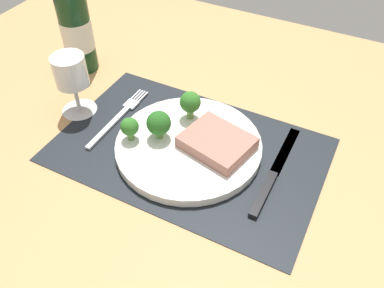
# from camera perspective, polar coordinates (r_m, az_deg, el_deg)

# --- Properties ---
(ground_plane) EXTENTS (1.40, 1.10, 0.03)m
(ground_plane) POSITION_cam_1_polar(r_m,az_deg,el_deg) (0.74, -0.48, -1.67)
(ground_plane) COLOR tan
(placemat) EXTENTS (0.48, 0.30, 0.00)m
(placemat) POSITION_cam_1_polar(r_m,az_deg,el_deg) (0.73, -0.48, -0.78)
(placemat) COLOR black
(placemat) RESTS_ON ground_plane
(plate) EXTENTS (0.26, 0.26, 0.02)m
(plate) POSITION_cam_1_polar(r_m,az_deg,el_deg) (0.72, -0.49, -0.24)
(plate) COLOR white
(plate) RESTS_ON placemat
(steak) EXTENTS (0.13, 0.12, 0.02)m
(steak) POSITION_cam_1_polar(r_m,az_deg,el_deg) (0.70, 3.55, 0.25)
(steak) COLOR #9E6B5B
(steak) RESTS_ON plate
(broccoli_center) EXTENTS (0.04, 0.04, 0.05)m
(broccoli_center) POSITION_cam_1_polar(r_m,az_deg,el_deg) (0.71, -4.72, 2.92)
(broccoli_center) COLOR #6B994C
(broccoli_center) RESTS_ON plate
(broccoli_near_steak) EXTENTS (0.03, 0.03, 0.04)m
(broccoli_near_steak) POSITION_cam_1_polar(r_m,az_deg,el_deg) (0.71, -8.80, 2.37)
(broccoli_near_steak) COLOR #5B8942
(broccoli_near_steak) RESTS_ON plate
(broccoli_near_fork) EXTENTS (0.04, 0.04, 0.06)m
(broccoli_near_fork) POSITION_cam_1_polar(r_m,az_deg,el_deg) (0.75, -0.25, 5.88)
(broccoli_near_fork) COLOR #6B994C
(broccoli_near_fork) RESTS_ON plate
(fork) EXTENTS (0.02, 0.19, 0.01)m
(fork) POSITION_cam_1_polar(r_m,az_deg,el_deg) (0.80, -10.30, 3.82)
(fork) COLOR silver
(fork) RESTS_ON placemat
(knife) EXTENTS (0.02, 0.23, 0.01)m
(knife) POSITION_cam_1_polar(r_m,az_deg,el_deg) (0.69, 11.29, -4.41)
(knife) COLOR black
(knife) RESTS_ON placemat
(wine_bottle) EXTENTS (0.07, 0.07, 0.26)m
(wine_bottle) POSITION_cam_1_polar(r_m,az_deg,el_deg) (0.92, -16.06, 15.45)
(wine_bottle) COLOR #143819
(wine_bottle) RESTS_ON ground_plane
(wine_glass) EXTENTS (0.07, 0.07, 0.12)m
(wine_glass) POSITION_cam_1_polar(r_m,az_deg,el_deg) (0.79, -16.84, 9.16)
(wine_glass) COLOR silver
(wine_glass) RESTS_ON ground_plane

